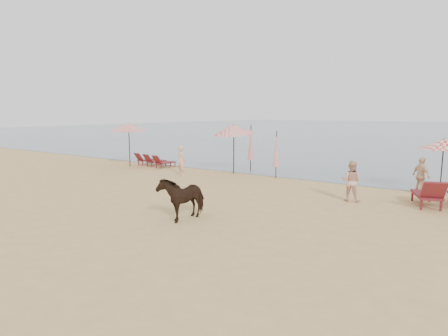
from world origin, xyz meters
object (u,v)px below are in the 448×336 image
(beachgoer_right_b, at_px, (421,176))
(umbrella_closed_right, at_px, (276,149))
(beachgoer_right_a, at_px, (351,181))
(umbrella_open_left_a, at_px, (129,127))
(beachgoer_left, at_px, (182,161))
(umbrella_open_right, at_px, (444,144))
(cow, at_px, (182,197))
(umbrella_open_left_b, at_px, (234,129))
(umbrella_closed_left, at_px, (251,143))
(lounger_cluster_left, at_px, (154,160))

(beachgoer_right_b, bearing_deg, umbrella_closed_right, 41.43)
(umbrella_closed_right, height_order, beachgoer_right_a, umbrella_closed_right)
(umbrella_open_left_a, bearing_deg, beachgoer_left, -14.51)
(umbrella_open_right, relative_size, cow, 1.41)
(umbrella_open_left_b, relative_size, beachgoer_right_a, 1.83)
(beachgoer_right_a, bearing_deg, umbrella_open_right, -130.89)
(umbrella_closed_left, bearing_deg, cow, -71.75)
(umbrella_open_right, distance_m, umbrella_closed_right, 7.26)
(umbrella_open_right, xyz_separation_m, beachgoer_left, (-11.65, -2.59, -1.24))
(umbrella_open_left_b, xyz_separation_m, beachgoer_right_b, (9.10, -0.09, -1.65))
(umbrella_open_left_a, distance_m, umbrella_open_left_b, 7.01)
(umbrella_closed_right, relative_size, beachgoer_right_a, 1.57)
(umbrella_open_left_b, relative_size, beachgoer_left, 1.74)
(cow, bearing_deg, umbrella_open_right, 56.51)
(umbrella_open_left_a, distance_m, umbrella_open_right, 16.75)
(lounger_cluster_left, xyz_separation_m, umbrella_closed_left, (5.89, 1.76, 1.24))
(beachgoer_right_b, bearing_deg, umbrella_open_left_b, 41.79)
(beachgoer_right_b, bearing_deg, beachgoer_right_a, 96.95)
(umbrella_closed_left, xyz_separation_m, beachgoer_right_a, (6.81, -4.20, -0.85))
(umbrella_open_left_b, relative_size, umbrella_closed_left, 1.06)
(umbrella_closed_left, height_order, umbrella_closed_right, umbrella_closed_left)
(umbrella_open_left_b, xyz_separation_m, cow, (3.44, -8.24, -1.73))
(umbrella_open_left_a, relative_size, umbrella_open_right, 1.18)
(umbrella_closed_right, bearing_deg, lounger_cluster_left, -176.62)
(beachgoer_left, height_order, beachgoer_right_a, beachgoer_left)
(umbrella_closed_left, distance_m, beachgoer_right_a, 8.04)
(umbrella_closed_left, bearing_deg, beachgoer_right_b, -8.97)
(beachgoer_left, distance_m, beachgoer_right_b, 11.18)
(umbrella_open_left_b, xyz_separation_m, umbrella_closed_left, (0.30, 1.30, -0.79))
(umbrella_closed_left, height_order, beachgoer_left, umbrella_closed_left)
(cow, bearing_deg, lounger_cluster_left, 141.73)
(umbrella_open_right, xyz_separation_m, beachgoer_right_b, (-0.66, -0.58, -1.28))
(umbrella_closed_left, bearing_deg, beachgoer_left, -122.77)
(umbrella_open_right, xyz_separation_m, umbrella_closed_left, (-9.46, 0.81, -0.42))
(umbrella_closed_left, bearing_deg, umbrella_closed_right, -29.76)
(umbrella_open_right, height_order, umbrella_closed_left, umbrella_closed_left)
(beachgoer_left, bearing_deg, cow, 150.05)
(cow, xyz_separation_m, beachgoer_right_b, (5.66, 8.14, 0.08))
(umbrella_open_left_a, relative_size, umbrella_closed_left, 1.02)
(lounger_cluster_left, bearing_deg, umbrella_closed_right, 12.08)
(cow, bearing_deg, beachgoer_right_a, 57.95)
(umbrella_open_right, height_order, beachgoer_right_b, umbrella_open_right)
(beachgoer_right_b, bearing_deg, umbrella_open_right, -96.29)
(umbrella_closed_left, relative_size, beachgoer_right_a, 1.72)
(beachgoer_right_a, bearing_deg, umbrella_closed_right, -35.39)
(umbrella_open_left_b, height_order, cow, umbrella_open_left_b)
(umbrella_open_right, relative_size, beachgoer_right_b, 1.49)
(cow, height_order, beachgoer_right_a, beachgoer_right_a)
(umbrella_closed_right, distance_m, beachgoer_right_b, 6.60)
(lounger_cluster_left, distance_m, umbrella_open_left_a, 2.54)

